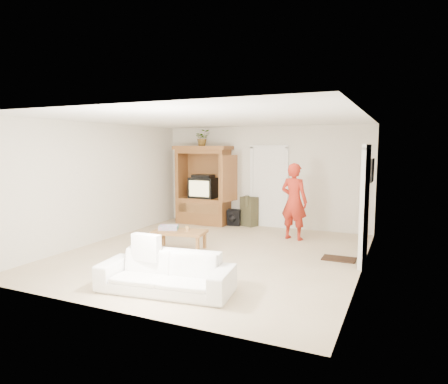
% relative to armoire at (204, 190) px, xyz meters
% --- Properties ---
extents(floor, '(6.00, 6.00, 0.00)m').
position_rel_armoire_xyz_m(floor, '(1.58, -2.66, -0.91)').
color(floor, tan).
rests_on(floor, ground).
extents(ceiling, '(6.00, 6.00, 0.00)m').
position_rel_armoire_xyz_m(ceiling, '(1.58, -2.66, 1.69)').
color(ceiling, white).
rests_on(ceiling, floor).
extents(wall_back, '(5.50, 0.00, 5.50)m').
position_rel_armoire_xyz_m(wall_back, '(1.58, 0.34, 0.39)').
color(wall_back, silver).
rests_on(wall_back, floor).
extents(wall_front, '(5.50, 0.00, 5.50)m').
position_rel_armoire_xyz_m(wall_front, '(1.58, -5.66, 0.39)').
color(wall_front, silver).
rests_on(wall_front, floor).
extents(wall_left, '(0.00, 6.00, 6.00)m').
position_rel_armoire_xyz_m(wall_left, '(-1.17, -2.66, 0.39)').
color(wall_left, silver).
rests_on(wall_left, floor).
extents(wall_right, '(0.00, 6.00, 6.00)m').
position_rel_armoire_xyz_m(wall_right, '(4.33, -2.66, 0.39)').
color(wall_right, silver).
rests_on(wall_right, floor).
extents(armoire, '(1.82, 1.14, 2.10)m').
position_rel_armoire_xyz_m(armoire, '(0.00, 0.00, 0.00)').
color(armoire, brown).
rests_on(armoire, floor).
extents(door_back, '(0.85, 0.05, 2.04)m').
position_rel_armoire_xyz_m(door_back, '(1.73, 0.31, 0.11)').
color(door_back, white).
rests_on(door_back, floor).
extents(doorway_right, '(0.05, 0.90, 2.04)m').
position_rel_armoire_xyz_m(doorway_right, '(4.30, -2.06, 0.11)').
color(doorway_right, black).
rests_on(doorway_right, floor).
extents(framed_picture, '(0.03, 0.60, 0.48)m').
position_rel_armoire_xyz_m(framed_picture, '(4.31, -0.76, 0.69)').
color(framed_picture, black).
rests_on(framed_picture, wall_right).
extents(doormat, '(0.60, 0.40, 0.02)m').
position_rel_armoire_xyz_m(doormat, '(3.88, -2.06, -0.90)').
color(doormat, '#382316').
rests_on(doormat, floor).
extents(plant, '(0.50, 0.49, 0.43)m').
position_rel_armoire_xyz_m(plant, '(-0.02, -0.03, 1.40)').
color(plant, '#4C7238').
rests_on(plant, armoire).
extents(man, '(0.71, 0.54, 1.73)m').
position_rel_armoire_xyz_m(man, '(2.69, -0.82, -0.05)').
color(man, '#AA2516').
rests_on(man, floor).
extents(sofa, '(2.02, 1.00, 0.57)m').
position_rel_armoire_xyz_m(sofa, '(1.84, -4.80, -0.63)').
color(sofa, white).
rests_on(sofa, floor).
extents(coffee_table, '(1.13, 0.73, 0.39)m').
position_rel_armoire_xyz_m(coffee_table, '(0.81, -2.66, -0.57)').
color(coffee_table, olive).
rests_on(coffee_table, floor).
extents(towel, '(0.46, 0.41, 0.08)m').
position_rel_armoire_xyz_m(towel, '(0.55, -2.66, -0.48)').
color(towel, '#FD54B4').
rests_on(towel, coffee_table).
extents(candle, '(0.08, 0.08, 0.10)m').
position_rel_armoire_xyz_m(candle, '(0.96, -2.62, -0.47)').
color(candle, tan).
rests_on(candle, coffee_table).
extents(backpack_black, '(0.36, 0.23, 0.42)m').
position_rel_armoire_xyz_m(backpack_black, '(0.86, 0.04, -0.70)').
color(backpack_black, black).
rests_on(backpack_black, floor).
extents(backpack_olive, '(0.49, 0.43, 0.77)m').
position_rel_armoire_xyz_m(backpack_olive, '(1.23, 0.19, -0.52)').
color(backpack_olive, '#47442B').
rests_on(backpack_olive, floor).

